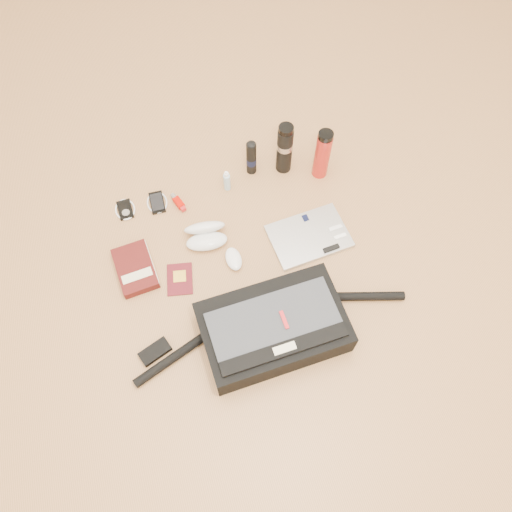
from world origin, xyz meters
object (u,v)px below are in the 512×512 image
messenger_bag (273,328)px  thermos_black (285,148)px  laptop (309,236)px  book (136,268)px  thermos_red (322,154)px

messenger_bag → thermos_black: bearing=66.7°
laptop → book: bearing=171.0°
book → thermos_red: size_ratio=0.88×
messenger_bag → laptop: messenger_bag is taller
book → thermos_black: 0.76m
laptop → book: (-0.68, 0.06, 0.01)m
thermos_red → messenger_bag: bearing=-123.7°
book → thermos_black: bearing=18.9°
messenger_bag → laptop: (0.26, 0.33, -0.05)m
laptop → thermos_black: 0.38m
messenger_bag → thermos_red: thermos_red is taller
laptop → thermos_red: thermos_red is taller
laptop → thermos_black: (0.01, 0.36, 0.11)m
messenger_bag → thermos_black: size_ratio=4.10×
laptop → book: 0.68m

